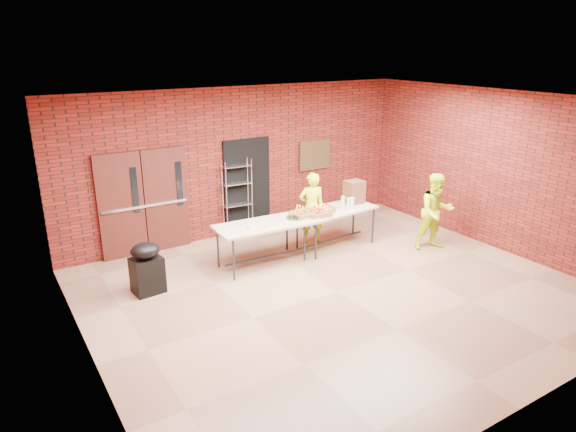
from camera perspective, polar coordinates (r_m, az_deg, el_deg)
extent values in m
cube|color=brown|center=(8.93, 5.54, -8.48)|extent=(8.00, 7.00, 0.04)
cube|color=silver|center=(7.99, 6.28, 12.65)|extent=(8.00, 7.00, 0.04)
cube|color=maroon|center=(11.20, -5.24, 6.03)|extent=(8.00, 0.04, 3.20)
cube|color=maroon|center=(6.14, 26.54, -6.97)|extent=(8.00, 0.04, 3.20)
cube|color=maroon|center=(6.77, -22.23, -4.00)|extent=(0.04, 7.00, 3.20)
cube|color=maroon|center=(11.18, 22.48, 4.64)|extent=(0.04, 7.00, 3.20)
cube|color=#461614|center=(10.39, -18.06, 1.00)|extent=(0.88, 0.08, 2.10)
cube|color=#461614|center=(10.62, -13.38, 1.81)|extent=(0.88, 0.08, 2.10)
cube|color=black|center=(10.32, -16.66, 2.77)|extent=(0.12, 0.02, 0.90)
cube|color=black|center=(10.58, -11.99, 3.54)|extent=(0.12, 0.02, 0.90)
cube|color=silver|center=(10.46, -15.57, 1.07)|extent=(1.70, 0.04, 0.05)
cube|color=black|center=(11.33, -4.57, 3.32)|extent=(1.10, 0.06, 2.10)
cube|color=#44331B|center=(12.11, 3.00, 6.81)|extent=(0.85, 0.04, 0.70)
cube|color=tan|center=(9.68, -2.30, -0.92)|extent=(2.04, 0.93, 0.04)
cube|color=#2C2C31|center=(9.92, -2.25, -4.54)|extent=(1.78, 0.13, 0.03)
cylinder|color=#2C2C31|center=(9.73, -7.79, -3.57)|extent=(0.04, 0.04, 0.78)
cylinder|color=#2C2C31|center=(10.52, 1.02, -1.64)|extent=(0.04, 0.04, 0.78)
cylinder|color=#2C2C31|center=(9.17, -6.05, -4.92)|extent=(0.04, 0.04, 0.78)
cylinder|color=#2C2C31|center=(10.00, 3.11, -2.77)|extent=(0.04, 0.04, 0.78)
cube|color=tan|center=(10.53, 4.82, 0.57)|extent=(2.00, 0.96, 0.04)
cube|color=#2C2C31|center=(10.75, 4.73, -2.72)|extent=(1.73, 0.18, 0.03)
cylinder|color=#2C2C31|center=(10.45, -0.12, -1.83)|extent=(0.04, 0.04, 0.76)
cylinder|color=#2C2C31|center=(11.41, 7.28, -0.19)|extent=(0.04, 0.04, 0.76)
cylinder|color=#2C2C31|center=(9.94, 1.87, -2.95)|extent=(0.04, 0.04, 0.76)
cylinder|color=#2C2C31|center=(10.94, 9.42, -1.13)|extent=(0.04, 0.04, 0.76)
cube|color=#AE7846|center=(10.05, 1.74, 0.08)|extent=(0.46, 0.36, 0.07)
cube|color=#AE7846|center=(10.38, 3.85, 0.63)|extent=(0.43, 0.34, 0.07)
cube|color=#AE7846|center=(10.11, 3.37, 0.16)|extent=(0.46, 0.36, 0.07)
cylinder|color=#155021|center=(9.95, 0.83, -0.17)|extent=(0.37, 0.37, 0.01)
cube|color=silver|center=(9.46, -4.03, -1.11)|extent=(0.16, 0.11, 0.05)
cube|color=brown|center=(10.97, 7.37, 2.68)|extent=(0.37, 0.33, 0.49)
cylinder|color=silver|center=(10.54, 6.76, 1.35)|extent=(0.08, 0.08, 0.24)
cylinder|color=silver|center=(10.56, 7.14, 1.38)|extent=(0.08, 0.08, 0.25)
cylinder|color=silver|center=(10.66, 6.11, 1.56)|extent=(0.08, 0.08, 0.24)
cube|color=black|center=(9.05, -15.34, -6.36)|extent=(0.53, 0.45, 0.63)
ellipsoid|color=black|center=(8.88, -15.59, -3.73)|extent=(0.53, 0.46, 0.27)
imported|color=#D9F61B|center=(10.79, 2.63, 0.94)|extent=(0.64, 0.51, 1.51)
imported|color=#D9F61B|center=(10.82, 16.11, 0.46)|extent=(0.92, 0.81, 1.58)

